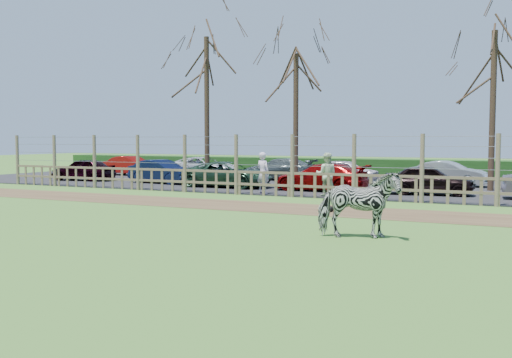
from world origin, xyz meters
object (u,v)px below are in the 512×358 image
at_px(tree_left, 207,74).
at_px(car_2, 228,174).
at_px(car_4, 429,180).
at_px(car_8, 204,167).
at_px(tree_mid, 296,87).
at_px(car_9, 279,169).
at_px(car_1, 162,172).
at_px(car_0, 83,170).
at_px(visitor_b, 326,174).
at_px(crow, 331,209).
at_px(tree_right, 494,71).
at_px(zebra, 358,204).
at_px(car_3, 321,177).
at_px(car_7, 131,166).
at_px(car_10, 346,171).
at_px(car_11, 448,173).
at_px(visitor_a, 263,173).

height_order(tree_left, car_2, tree_left).
xyz_separation_m(car_4, car_8, (-13.83, 5.46, 0.00)).
bearing_deg(tree_mid, car_9, 127.78).
bearing_deg(car_9, car_8, -95.04).
xyz_separation_m(tree_mid, car_1, (-6.54, -2.13, -4.23)).
bearing_deg(car_8, tree_mid, -108.61).
relative_size(car_0, car_4, 1.00).
height_order(tree_left, visitor_b, tree_left).
bearing_deg(tree_left, car_4, -7.95).
bearing_deg(crow, car_0, 156.81).
bearing_deg(tree_right, car_2, -163.93).
height_order(tree_left, car_4, tree_left).
bearing_deg(zebra, car_3, 5.80).
xyz_separation_m(tree_left, visitor_b, (7.70, -3.87, -4.71)).
bearing_deg(car_7, car_4, -102.47).
xyz_separation_m(car_10, car_11, (5.12, 0.04, 0.00)).
height_order(zebra, crow, zebra).
height_order(car_10, car_11, same).
relative_size(tree_left, car_8, 1.82).
distance_m(car_0, car_2, 9.21).
relative_size(crow, car_3, 0.06).
bearing_deg(visitor_a, car_4, -142.76).
height_order(tree_mid, car_0, tree_mid).
xyz_separation_m(car_0, car_3, (13.82, -0.46, 0.00)).
height_order(tree_left, car_10, tree_left).
relative_size(crow, car_8, 0.06).
distance_m(car_4, car_8, 14.87).
distance_m(car_4, car_7, 19.40).
height_order(visitor_b, car_8, visitor_b).
distance_m(tree_right, car_8, 16.82).
xyz_separation_m(tree_mid, car_2, (-2.35, -2.77, -4.23)).
height_order(car_3, car_8, same).
relative_size(tree_left, tree_right, 1.07).
height_order(tree_left, crow, tree_left).
bearing_deg(tree_mid, crow, -62.67).
relative_size(crow, car_10, 0.08).
bearing_deg(tree_left, crow, -41.84).
distance_m(tree_mid, car_3, 5.56).
distance_m(crow, car_8, 17.04).
bearing_deg(zebra, car_10, 0.13).
relative_size(car_1, car_11, 1.00).
bearing_deg(tree_left, visitor_a, -38.66).
bearing_deg(car_2, car_4, -88.54).
height_order(zebra, car_2, zebra).
xyz_separation_m(car_2, car_7, (-9.58, 5.15, 0.00)).
bearing_deg(car_4, car_10, 38.93).
xyz_separation_m(visitor_b, car_0, (-14.75, 2.52, -0.26)).
bearing_deg(car_2, crow, -132.23).
height_order(tree_mid, car_11, tree_mid).
relative_size(tree_mid, car_10, 1.94).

